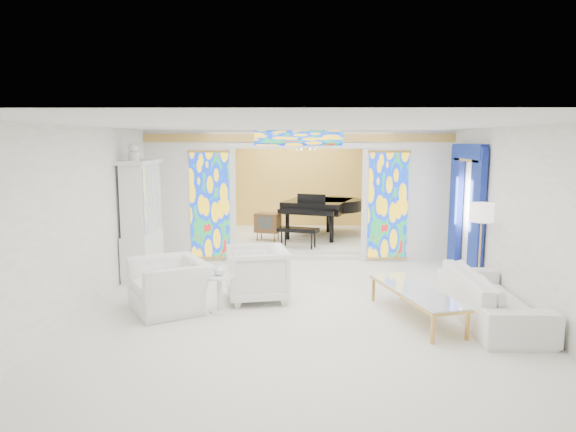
{
  "coord_description": "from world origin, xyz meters",
  "views": [
    {
      "loc": [
        -0.12,
        -9.71,
        2.77
      ],
      "look_at": [
        -0.23,
        0.2,
        1.31
      ],
      "focal_mm": 32.0,
      "sensor_mm": 36.0,
      "label": 1
    }
  ],
  "objects_px": {
    "armchair_left": "(169,285)",
    "china_cabinet": "(142,220)",
    "sofa": "(491,297)",
    "tv_console": "(268,223)",
    "armchair_right": "(257,274)",
    "coffee_table": "(416,292)",
    "grand_piano": "(324,206)"
  },
  "relations": [
    {
      "from": "armchair_left",
      "to": "china_cabinet",
      "type": "bearing_deg",
      "value": 175.88
    },
    {
      "from": "sofa",
      "to": "tv_console",
      "type": "distance_m",
      "value": 6.63
    },
    {
      "from": "armchair_right",
      "to": "armchair_left",
      "type": "bearing_deg",
      "value": -80.03
    },
    {
      "from": "armchair_left",
      "to": "sofa",
      "type": "distance_m",
      "value": 5.13
    },
    {
      "from": "armchair_right",
      "to": "tv_console",
      "type": "height_order",
      "value": "armchair_right"
    },
    {
      "from": "coffee_table",
      "to": "tv_console",
      "type": "relative_size",
      "value": 3.08
    },
    {
      "from": "coffee_table",
      "to": "armchair_left",
      "type": "bearing_deg",
      "value": 174.32
    },
    {
      "from": "coffee_table",
      "to": "grand_piano",
      "type": "relative_size",
      "value": 0.7
    },
    {
      "from": "armchair_right",
      "to": "tv_console",
      "type": "distance_m",
      "value": 4.5
    },
    {
      "from": "china_cabinet",
      "to": "tv_console",
      "type": "distance_m",
      "value": 3.79
    },
    {
      "from": "grand_piano",
      "to": "armchair_right",
      "type": "bearing_deg",
      "value": -86.35
    },
    {
      "from": "sofa",
      "to": "tv_console",
      "type": "bearing_deg",
      "value": 35.34
    },
    {
      "from": "grand_piano",
      "to": "china_cabinet",
      "type": "bearing_deg",
      "value": -118.3
    },
    {
      "from": "tv_console",
      "to": "armchair_right",
      "type": "bearing_deg",
      "value": -71.48
    },
    {
      "from": "armchair_right",
      "to": "coffee_table",
      "type": "bearing_deg",
      "value": 59.44
    },
    {
      "from": "china_cabinet",
      "to": "sofa",
      "type": "relative_size",
      "value": 1.07
    },
    {
      "from": "china_cabinet",
      "to": "armchair_right",
      "type": "height_order",
      "value": "china_cabinet"
    },
    {
      "from": "china_cabinet",
      "to": "tv_console",
      "type": "relative_size",
      "value": 3.8
    },
    {
      "from": "tv_console",
      "to": "coffee_table",
      "type": "bearing_deg",
      "value": -46.41
    },
    {
      "from": "china_cabinet",
      "to": "tv_console",
      "type": "xyz_separation_m",
      "value": [
        2.43,
        2.86,
        -0.52
      ]
    },
    {
      "from": "tv_console",
      "to": "china_cabinet",
      "type": "bearing_deg",
      "value": -112.16
    },
    {
      "from": "armchair_left",
      "to": "grand_piano",
      "type": "height_order",
      "value": "grand_piano"
    },
    {
      "from": "sofa",
      "to": "tv_console",
      "type": "height_order",
      "value": "tv_console"
    },
    {
      "from": "china_cabinet",
      "to": "grand_piano",
      "type": "xyz_separation_m",
      "value": [
        3.93,
        3.57,
        -0.17
      ]
    },
    {
      "from": "armchair_left",
      "to": "sofa",
      "type": "height_order",
      "value": "armchair_left"
    },
    {
      "from": "sofa",
      "to": "armchair_left",
      "type": "bearing_deg",
      "value": 86.03
    },
    {
      "from": "china_cabinet",
      "to": "armchair_left",
      "type": "distance_m",
      "value": 2.52
    },
    {
      "from": "armchair_left",
      "to": "coffee_table",
      "type": "height_order",
      "value": "armchair_left"
    },
    {
      "from": "sofa",
      "to": "tv_console",
      "type": "xyz_separation_m",
      "value": [
        -3.74,
        5.46,
        0.27
      ]
    },
    {
      "from": "sofa",
      "to": "grand_piano",
      "type": "distance_m",
      "value": 6.59
    },
    {
      "from": "coffee_table",
      "to": "tv_console",
      "type": "height_order",
      "value": "tv_console"
    },
    {
      "from": "armchair_left",
      "to": "coffee_table",
      "type": "relative_size",
      "value": 0.58
    }
  ]
}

